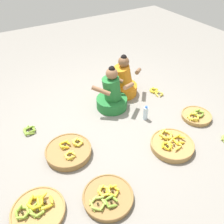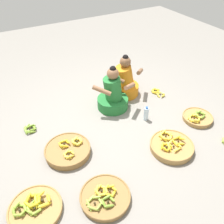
# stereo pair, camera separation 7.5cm
# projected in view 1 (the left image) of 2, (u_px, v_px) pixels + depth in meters

# --- Properties ---
(ground_plane) EXTENTS (10.00, 10.00, 0.00)m
(ground_plane) POSITION_uv_depth(u_px,v_px,m) (106.00, 122.00, 3.76)
(ground_plane) COLOR gray
(vendor_woman_front) EXTENTS (0.73, 0.54, 0.78)m
(vendor_woman_front) POSITION_uv_depth(u_px,v_px,m) (112.00, 95.00, 3.92)
(vendor_woman_front) COLOR #237233
(vendor_woman_front) RESTS_ON ground
(vendor_woman_behind) EXTENTS (0.76, 0.52, 0.77)m
(vendor_woman_behind) POSITION_uv_depth(u_px,v_px,m) (123.00, 82.00, 4.25)
(vendor_woman_behind) COLOR orange
(vendor_woman_behind) RESTS_ON ground
(banana_basket_back_center) EXTENTS (0.61, 0.61, 0.17)m
(banana_basket_back_center) POSITION_uv_depth(u_px,v_px,m) (172.00, 145.00, 3.31)
(banana_basket_back_center) COLOR #A87F47
(banana_basket_back_center) RESTS_ON ground
(banana_basket_back_left) EXTENTS (0.63, 0.63, 0.16)m
(banana_basket_back_left) POSITION_uv_depth(u_px,v_px,m) (69.00, 151.00, 3.21)
(banana_basket_back_left) COLOR olive
(banana_basket_back_left) RESTS_ON ground
(banana_basket_near_bicycle) EXTENTS (0.48, 0.48, 0.14)m
(banana_basket_near_bicycle) POSITION_uv_depth(u_px,v_px,m) (196.00, 116.00, 3.82)
(banana_basket_near_bicycle) COLOR #A87F47
(banana_basket_near_bicycle) RESTS_ON ground
(banana_basket_front_center) EXTENTS (0.59, 0.59, 0.13)m
(banana_basket_front_center) POSITION_uv_depth(u_px,v_px,m) (108.00, 197.00, 2.69)
(banana_basket_front_center) COLOR olive
(banana_basket_front_center) RESTS_ON ground
(banana_basket_near_vendor) EXTENTS (0.59, 0.59, 0.14)m
(banana_basket_near_vendor) POSITION_uv_depth(u_px,v_px,m) (38.00, 211.00, 2.56)
(banana_basket_near_vendor) COLOR #A87F47
(banana_basket_near_vendor) RESTS_ON ground
(loose_bananas_back_right) EXTENTS (0.19, 0.31, 0.08)m
(loose_bananas_back_right) POSITION_uv_depth(u_px,v_px,m) (155.00, 91.00, 4.41)
(loose_bananas_back_right) COLOR yellow
(loose_bananas_back_right) RESTS_ON ground
(loose_bananas_mid_right) EXTENTS (0.21, 0.22, 0.08)m
(loose_bananas_mid_right) POSITION_uv_depth(u_px,v_px,m) (30.00, 130.00, 3.57)
(loose_bananas_mid_right) COLOR olive
(loose_bananas_mid_right) RESTS_ON ground
(water_bottle) EXTENTS (0.08, 0.08, 0.25)m
(water_bottle) POSITION_uv_depth(u_px,v_px,m) (146.00, 113.00, 3.76)
(water_bottle) COLOR silver
(water_bottle) RESTS_ON ground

